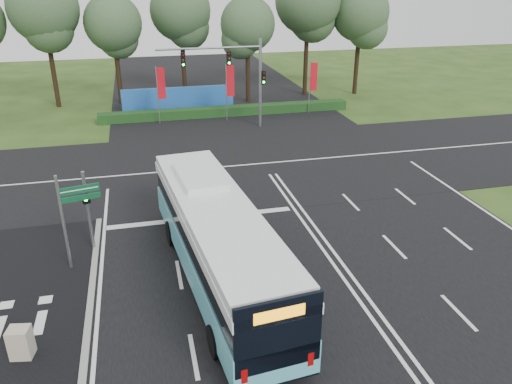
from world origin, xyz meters
TOP-DOWN VIEW (x-y plane):
  - ground at (0.00, 0.00)m, footprint 120.00×120.00m
  - road_main at (0.00, 0.00)m, footprint 20.00×120.00m
  - road_cross at (0.00, 12.00)m, footprint 120.00×14.00m
  - bike_path at (-12.50, -3.00)m, footprint 5.00×18.00m
  - kerb_strip at (-10.10, -3.00)m, footprint 0.25×18.00m
  - city_bus at (-5.03, -0.80)m, footprint 4.05×13.30m
  - pedestrian_signal at (-10.20, 3.06)m, footprint 0.36×0.43m
  - street_sign at (-10.72, 1.71)m, footprint 1.65×0.44m
  - utility_cabinet at (-12.07, -3.67)m, footprint 0.78×0.69m
  - banner_flag_left at (-5.71, 23.20)m, footprint 0.70×0.11m
  - banner_flag_mid at (-0.09, 22.72)m, footprint 0.70×0.19m
  - banner_flag_right at (7.54, 23.69)m, footprint 0.66×0.20m
  - traffic_light_gantry at (0.21, 20.50)m, footprint 8.41×0.28m
  - hedge at (0.00, 24.50)m, footprint 22.00×1.20m
  - blue_hoarding at (-4.00, 27.00)m, footprint 10.00×0.30m
  - eucalyptus_row at (-2.53, 31.08)m, footprint 40.91×9.05m

SIDE VIEW (x-z plane):
  - ground at x=0.00m, z-range 0.00..0.00m
  - road_main at x=0.00m, z-range 0.00..0.04m
  - road_cross at x=0.00m, z-range 0.00..0.05m
  - bike_path at x=-12.50m, z-range 0.00..0.06m
  - kerb_strip at x=-10.10m, z-range 0.00..0.12m
  - hedge at x=0.00m, z-range 0.00..0.80m
  - utility_cabinet at x=-12.07m, z-range 0.00..1.15m
  - blue_hoarding at x=-4.00m, z-range 0.00..2.20m
  - city_bus at x=-5.03m, z-range 0.01..3.77m
  - pedestrian_signal at x=-10.20m, z-range 0.18..4.00m
  - street_sign at x=-10.72m, z-range 0.54..4.84m
  - banner_flag_right at x=7.54m, z-range 0.69..5.24m
  - banner_flag_left at x=-5.71m, z-range 0.71..5.47m
  - banner_flag_mid at x=-0.09m, z-range 0.72..5.51m
  - traffic_light_gantry at x=0.21m, z-range 1.16..8.16m
  - eucalyptus_row at x=-2.53m, z-range 2.05..14.35m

